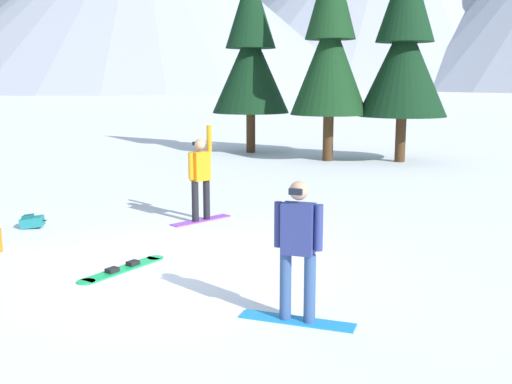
# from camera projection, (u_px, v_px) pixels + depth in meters

# --- Properties ---
(ground_plane) EXTENTS (800.00, 800.00, 0.00)m
(ground_plane) POSITION_uv_depth(u_px,v_px,m) (178.00, 271.00, 9.93)
(ground_plane) COLOR white
(snowboarder_foreground) EXTENTS (1.50, 0.30, 1.83)m
(snowboarder_foreground) POSITION_uv_depth(u_px,v_px,m) (298.00, 248.00, 7.66)
(snowboarder_foreground) COLOR #1E8CD8
(snowboarder_foreground) RESTS_ON ground_plane
(snowboarder_midground) EXTENTS (0.91, 1.49, 2.09)m
(snowboarder_midground) POSITION_uv_depth(u_px,v_px,m) (201.00, 176.00, 13.29)
(snowboarder_midground) COLOR #993FD8
(snowboarder_midground) RESTS_ON ground_plane
(loose_snowboard_near_right) EXTENTS (0.72, 1.83, 0.09)m
(loose_snowboard_near_right) POSITION_uv_depth(u_px,v_px,m) (123.00, 269.00, 9.98)
(loose_snowboard_near_right) COLOR #19B259
(loose_snowboard_near_right) RESTS_ON ground_plane
(backpack_teal) EXTENTS (0.55, 0.48, 0.29)m
(backpack_teal) POSITION_uv_depth(u_px,v_px,m) (32.00, 222.00, 12.81)
(backpack_teal) COLOR #1E7A7F
(backpack_teal) RESTS_ON ground_plane
(pine_tree_slender) EXTENTS (3.32, 3.32, 7.82)m
(pine_tree_slender) POSITION_uv_depth(u_px,v_px,m) (404.00, 47.00, 22.54)
(pine_tree_slender) COLOR #472D19
(pine_tree_slender) RESTS_ON ground_plane
(pine_tree_tall) EXTENTS (3.26, 3.26, 7.70)m
(pine_tree_tall) POSITION_uv_depth(u_px,v_px,m) (251.00, 53.00, 25.58)
(pine_tree_tall) COLOR #472D19
(pine_tree_tall) RESTS_ON ground_plane
(pine_tree_twin) EXTENTS (2.94, 2.94, 8.03)m
(pine_tree_twin) POSITION_uv_depth(u_px,v_px,m) (330.00, 45.00, 22.84)
(pine_tree_twin) COLOR #472D19
(pine_tree_twin) RESTS_ON ground_plane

